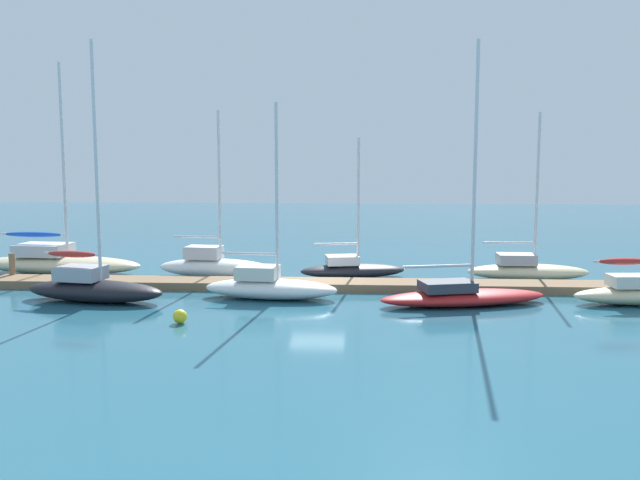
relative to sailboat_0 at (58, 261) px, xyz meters
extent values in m
plane|color=#286075|center=(13.67, -3.30, -0.63)|extent=(120.00, 120.00, 0.00)
cube|color=#846647|center=(13.67, -3.30, -0.44)|extent=(30.34, 1.88, 0.37)
cylinder|color=#846647|center=(-1.10, -2.51, 0.07)|extent=(0.28, 0.28, 1.41)
ellipsoid|color=beige|center=(0.12, -0.01, -0.16)|extent=(8.85, 3.32, 0.93)
cube|color=silver|center=(-0.75, 0.06, 0.61)|extent=(2.74, 2.05, 0.61)
cylinder|color=silver|center=(0.55, -0.04, 5.19)|extent=(0.15, 0.15, 9.78)
cylinder|color=silver|center=(-1.26, 0.10, 1.39)|extent=(3.64, 0.41, 0.12)
ellipsoid|color=blue|center=(-1.26, 0.10, 1.39)|extent=(3.30, 0.62, 0.28)
ellipsoid|color=black|center=(4.58, -6.58, -0.19)|extent=(6.33, 2.95, 0.88)
cube|color=#9EA3AD|center=(3.98, -6.48, 0.54)|extent=(2.03, 1.66, 0.57)
cylinder|color=silver|center=(4.87, -6.63, 5.12)|extent=(0.14, 0.14, 9.73)
cylinder|color=silver|center=(3.62, -6.42, 1.33)|extent=(2.54, 0.54, 0.11)
ellipsoid|color=#B72D28|center=(3.62, -6.42, 1.33)|extent=(2.33, 0.74, 0.28)
ellipsoid|color=white|center=(8.36, -0.60, -0.16)|extent=(5.96, 2.37, 0.94)
cube|color=silver|center=(7.79, -0.54, 0.61)|extent=(1.86, 1.43, 0.61)
cylinder|color=silver|center=(8.65, -0.63, 3.97)|extent=(0.13, 0.13, 7.32)
cylinder|color=silver|center=(7.44, -0.50, 1.40)|extent=(2.44, 0.35, 0.11)
ellipsoid|color=white|center=(11.83, -5.62, -0.21)|extent=(5.86, 2.50, 0.84)
cube|color=silver|center=(11.27, -5.56, 0.48)|extent=(1.83, 1.52, 0.55)
cylinder|color=silver|center=(12.11, -5.64, 3.89)|extent=(0.13, 0.13, 7.36)
cylinder|color=silver|center=(10.93, -5.52, 1.28)|extent=(2.39, 0.35, 0.11)
ellipsoid|color=black|center=(15.25, -0.29, -0.29)|extent=(5.49, 2.68, 0.68)
cube|color=silver|center=(14.74, -0.39, 0.27)|extent=(1.77, 1.50, 0.44)
cylinder|color=silver|center=(15.51, -0.24, 3.17)|extent=(0.13, 0.13, 6.25)
cylinder|color=silver|center=(14.42, -0.44, 1.08)|extent=(2.19, 0.50, 0.11)
ellipsoid|color=#B21E1E|center=(19.80, -6.39, -0.33)|extent=(7.26, 3.62, 0.60)
cube|color=#333842|center=(19.12, -6.56, 0.17)|extent=(2.37, 1.86, 0.39)
cylinder|color=silver|center=(20.14, -6.31, 4.94)|extent=(0.14, 0.14, 9.92)
cylinder|color=silver|center=(18.72, -6.66, 1.00)|extent=(2.88, 0.82, 0.11)
ellipsoid|color=beige|center=(23.86, -0.41, -0.24)|extent=(5.92, 1.91, 0.77)
cube|color=#9EA3AD|center=(23.27, -0.40, 0.39)|extent=(1.78, 1.34, 0.50)
cylinder|color=silver|center=(24.16, -0.41, 3.82)|extent=(0.14, 0.14, 7.35)
cylinder|color=silver|center=(22.92, -0.40, 1.19)|extent=(2.48, 0.11, 0.11)
cube|color=silver|center=(26.63, -5.93, 0.34)|extent=(1.84, 1.27, 0.48)
cylinder|color=silver|center=(26.28, -5.96, 1.15)|extent=(2.46, 0.30, 0.11)
ellipsoid|color=#B72D28|center=(26.28, -5.96, 1.15)|extent=(2.24, 0.53, 0.28)
sphere|color=yellow|center=(9.13, -10.11, -0.37)|extent=(0.51, 0.51, 0.51)
camera|label=1|loc=(15.52, -33.28, 5.23)|focal=37.48mm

